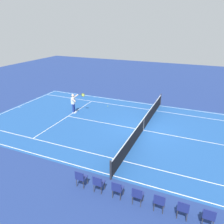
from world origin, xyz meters
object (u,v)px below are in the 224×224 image
at_px(tennis_player_near, 74,102).
at_px(spectator_chair_0, 209,216).
at_px(spectator_chair_2, 160,201).
at_px(tennis_ball, 108,106).
at_px(spectator_chair_6, 81,177).
at_px(spectator_chair_3, 138,194).
at_px(spectator_chair_4, 117,188).
at_px(spectator_chair_5, 98,182).
at_px(spectator_chair_1, 183,208).
at_px(tennis_net, 144,124).

bearing_deg(tennis_player_near, spectator_chair_0, 144.43).
distance_m(tennis_player_near, spectator_chair_2, 11.77).
distance_m(tennis_ball, spectator_chair_6, 10.69).
distance_m(spectator_chair_3, spectator_chair_4, 0.91).
bearing_deg(spectator_chair_2, tennis_player_near, -40.74).
height_order(tennis_player_near, spectator_chair_5, tennis_player_near).
height_order(tennis_ball, spectator_chair_4, spectator_chair_4).
height_order(tennis_player_near, spectator_chair_1, tennis_player_near).
bearing_deg(tennis_ball, tennis_net, 142.03).
height_order(tennis_net, tennis_player_near, tennis_player_near).
relative_size(spectator_chair_1, spectator_chair_5, 1.00).
height_order(tennis_net, spectator_chair_0, tennis_net).
distance_m(spectator_chair_0, spectator_chair_1, 0.91).
xyz_separation_m(tennis_ball, spectator_chair_4, (-5.08, 10.17, 0.49)).
relative_size(spectator_chair_1, spectator_chair_4, 1.00).
xyz_separation_m(tennis_player_near, spectator_chair_4, (-7.10, 7.68, -0.41)).
bearing_deg(spectator_chair_6, spectator_chair_4, 180.00).
xyz_separation_m(spectator_chair_1, spectator_chair_6, (4.55, 0.00, 0.00)).
bearing_deg(tennis_ball, spectator_chair_2, 124.16).
xyz_separation_m(tennis_ball, spectator_chair_5, (-4.17, 10.17, 0.49)).
xyz_separation_m(tennis_player_near, spectator_chair_2, (-8.92, 7.68, -0.41)).
bearing_deg(spectator_chair_2, spectator_chair_5, 0.00).
distance_m(tennis_ball, spectator_chair_1, 12.83).
bearing_deg(spectator_chair_2, spectator_chair_6, 0.00).
xyz_separation_m(tennis_net, spectator_chair_1, (-3.48, 6.79, 0.03)).
height_order(spectator_chair_2, spectator_chair_6, same).
xyz_separation_m(spectator_chair_4, spectator_chair_6, (1.82, 0.00, 0.00)).
bearing_deg(spectator_chair_1, tennis_net, -62.85).
height_order(tennis_ball, spectator_chair_0, spectator_chair_0).
distance_m(spectator_chair_1, spectator_chair_5, 3.64).
bearing_deg(spectator_chair_1, spectator_chair_6, 0.00).
relative_size(tennis_player_near, tennis_ball, 25.71).
distance_m(tennis_net, tennis_ball, 5.51).
height_order(spectator_chair_1, spectator_chair_4, same).
bearing_deg(spectator_chair_5, tennis_net, -91.36).
relative_size(spectator_chair_2, spectator_chair_5, 1.00).
distance_m(spectator_chair_0, spectator_chair_2, 1.82).
bearing_deg(spectator_chair_1, spectator_chair_4, 0.00).
xyz_separation_m(tennis_net, tennis_player_near, (6.35, -0.89, 0.44)).
relative_size(tennis_net, spectator_chair_2, 13.30).
height_order(tennis_ball, spectator_chair_5, spectator_chair_5).
bearing_deg(tennis_ball, spectator_chair_1, 127.53).
bearing_deg(spectator_chair_6, spectator_chair_5, 180.00).
xyz_separation_m(spectator_chair_0, spectator_chair_6, (5.46, 0.00, 0.00)).
distance_m(tennis_net, spectator_chair_1, 7.63).
xyz_separation_m(tennis_net, spectator_chair_0, (-4.39, 6.79, 0.03)).
bearing_deg(tennis_net, spectator_chair_0, 122.90).
bearing_deg(spectator_chair_0, tennis_net, -57.10).
relative_size(spectator_chair_3, spectator_chair_5, 1.00).
height_order(spectator_chair_1, spectator_chair_2, same).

